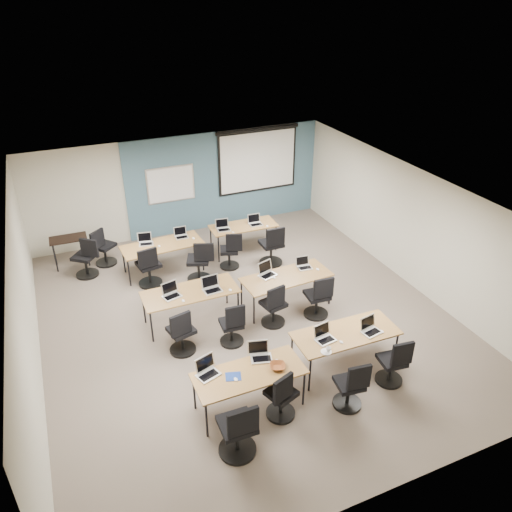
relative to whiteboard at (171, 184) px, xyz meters
name	(u,v)px	position (x,y,z in m)	size (l,w,h in m)	color
floor	(246,318)	(0.30, -4.43, -1.45)	(8.00, 9.00, 0.02)	#6B6354
ceiling	(244,198)	(0.30, -4.43, 1.25)	(8.00, 9.00, 0.02)	white
wall_back	(181,185)	(0.30, 0.07, -0.10)	(8.00, 0.04, 2.70)	beige
wall_front	(384,428)	(0.30, -8.93, -0.10)	(8.00, 0.04, 2.70)	beige
wall_left	(25,309)	(-3.70, -4.43, -0.10)	(0.04, 9.00, 2.70)	beige
wall_right	(410,226)	(4.30, -4.43, -0.10)	(0.04, 9.00, 2.70)	beige
blue_accent_panel	(225,179)	(1.55, 0.04, -0.10)	(5.50, 0.04, 2.70)	#3D5977
whiteboard	(171,184)	(0.00, 0.00, 0.00)	(1.28, 0.03, 0.98)	silver
projector_screen	(258,157)	(2.50, -0.02, 0.44)	(2.40, 0.10, 1.82)	black
training_table_front_left	(249,375)	(-0.59, -6.72, -0.77)	(1.79, 0.75, 0.73)	brown
training_table_front_right	(346,335)	(1.38, -6.46, -0.76)	(1.90, 0.79, 0.73)	#9C5D2E
training_table_mid_left	(190,293)	(-0.76, -4.08, -0.76)	(1.91, 0.80, 0.73)	brown
training_table_mid_right	(286,278)	(1.27, -4.33, -0.76)	(1.90, 0.79, 0.73)	brown
training_table_back_left	(162,246)	(-0.78, -1.88, -0.76)	(1.88, 0.78, 0.73)	olive
training_table_back_right	(243,227)	(1.37, -1.69, -0.77)	(1.69, 0.70, 0.73)	#975E29
laptop_0	(207,370)	(-1.20, -6.47, -0.65)	(0.35, 0.30, 0.27)	#ACABB3
mouse_0	(236,379)	(-0.84, -6.79, -0.71)	(0.06, 0.09, 0.03)	white
task_chair_0	(238,433)	(-1.10, -7.52, -1.01)	(0.57, 0.57, 1.05)	black
laptop_1	(260,354)	(-0.28, -6.45, -0.65)	(0.35, 0.30, 0.26)	silver
mouse_1	(277,361)	(-0.06, -6.66, -0.71)	(0.06, 0.10, 0.04)	white
task_chair_1	(281,399)	(-0.21, -7.13, -1.05)	(0.50, 0.48, 0.96)	black
laptop_2	(324,336)	(0.93, -6.46, -0.66)	(0.33, 0.28, 0.25)	#B4B4B7
mouse_2	(341,342)	(1.16, -6.66, -0.71)	(0.06, 0.09, 0.03)	white
task_chair_2	(351,389)	(0.92, -7.38, -1.05)	(0.48, 0.48, 0.97)	black
laptop_3	(370,328)	(1.79, -6.59, -0.66)	(0.34, 0.29, 0.25)	silver
mouse_3	(382,332)	(1.97, -6.70, -0.71)	(0.06, 0.09, 0.03)	white
task_chair_3	(394,365)	(1.90, -7.20, -1.06)	(0.48, 0.48, 0.96)	black
laptop_4	(171,293)	(-1.14, -4.08, -0.66)	(0.34, 0.29, 0.26)	#9FA0AC
mouse_4	(183,301)	(-0.98, -4.36, -0.71)	(0.06, 0.09, 0.03)	white
task_chair_4	(182,335)	(-1.21, -4.96, -1.04)	(0.50, 0.50, 0.98)	black
laptop_5	(212,287)	(-0.34, -4.19, -0.65)	(0.36, 0.31, 0.27)	#ACACB5
mouse_5	(230,290)	(-0.01, -4.37, -0.71)	(0.06, 0.10, 0.03)	white
task_chair_5	(233,327)	(-0.25, -5.10, -1.06)	(0.47, 0.47, 0.95)	black
laptop_6	(267,272)	(0.92, -4.11, -0.65)	(0.36, 0.31, 0.27)	#B1B1B2
mouse_6	(274,277)	(1.00, -4.29, -0.71)	(0.06, 0.10, 0.04)	white
task_chair_6	(274,308)	(0.74, -4.86, -1.05)	(0.49, 0.49, 0.98)	black
laptop_7	(304,265)	(1.78, -4.15, -0.66)	(0.30, 0.26, 0.23)	silver
mouse_7	(318,269)	(2.00, -4.36, -0.71)	(0.06, 0.10, 0.04)	white
task_chair_7	(318,300)	(1.70, -4.96, -1.04)	(0.52, 0.52, 1.00)	black
laptop_8	(146,241)	(-1.11, -1.68, -0.66)	(0.33, 0.28, 0.25)	#B6B5C3
mouse_8	(159,246)	(-0.86, -1.95, -0.71)	(0.06, 0.09, 0.03)	white
task_chair_8	(149,269)	(-1.23, -2.37, -1.03)	(0.55, 0.55, 1.02)	black
laptop_9	(181,235)	(-0.25, -1.67, -0.66)	(0.31, 0.26, 0.23)	#A3A3A9
mouse_9	(194,238)	(-0.01, -1.89, -0.71)	(0.06, 0.10, 0.04)	white
task_chair_9	(200,264)	(-0.10, -2.63, -1.02)	(0.59, 0.56, 1.04)	black
laptop_10	(223,227)	(0.83, -1.70, -0.66)	(0.33, 0.28, 0.25)	silver
mouse_10	(233,232)	(0.98, -1.96, -0.71)	(0.05, 0.09, 0.03)	white
task_chair_10	(231,253)	(0.76, -2.35, -1.05)	(0.50, 0.48, 0.96)	black
laptop_11	(255,222)	(1.68, -1.74, -0.66)	(0.33, 0.28, 0.25)	#B8B8BA
mouse_11	(267,226)	(1.90, -1.98, -0.71)	(0.06, 0.09, 0.03)	white
task_chair_11	(272,248)	(1.75, -2.60, -1.01)	(0.58, 0.58, 1.05)	black
blue_mousepad	(233,376)	(-0.85, -6.70, -0.72)	(0.24, 0.20, 0.01)	navy
snack_bowl	(278,366)	(-0.12, -6.80, -0.68)	(0.30, 0.30, 0.07)	brown
snack_plate	(326,352)	(0.79, -6.77, -0.71)	(0.19, 0.19, 0.01)	white
coffee_cup	(328,350)	(0.82, -6.79, -0.67)	(0.08, 0.08, 0.07)	silver
utility_table	(69,242)	(-2.78, -0.69, -0.80)	(0.86, 0.48, 0.75)	black
spare_chair_a	(103,250)	(-2.04, -0.98, -1.04)	(0.60, 0.52, 1.00)	black
spare_chair_b	(87,260)	(-2.48, -1.37, -1.03)	(0.62, 0.53, 1.01)	black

